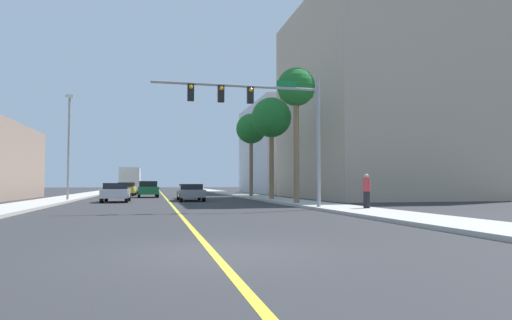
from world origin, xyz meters
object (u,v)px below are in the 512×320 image
at_px(street_lamp, 69,141).
at_px(car_green, 148,189).
at_px(palm_mid, 271,118).
at_px(car_yellow, 127,189).
at_px(palm_near, 296,90).
at_px(car_gray, 191,192).
at_px(traffic_signal_mast, 267,112).
at_px(palm_far, 251,130).
at_px(car_white, 151,187).
at_px(car_silver, 116,192).
at_px(delivery_truck, 130,180).
at_px(pedestrian, 367,191).

bearing_deg(street_lamp, car_green, 55.06).
relative_size(palm_mid, car_yellow, 1.96).
xyz_separation_m(palm_near, car_gray, (-6.01, 7.90, -6.60)).
xyz_separation_m(traffic_signal_mast, street_lamp, (-11.90, 13.82, -0.52)).
height_order(street_lamp, car_yellow, street_lamp).
bearing_deg(palm_mid, traffic_signal_mast, -106.17).
bearing_deg(palm_far, car_green, 160.64).
height_order(palm_near, car_gray, palm_near).
distance_m(car_white, car_gray, 27.30).
relative_size(car_yellow, car_silver, 1.01).
distance_m(delivery_truck, pedestrian, 41.45).
distance_m(car_yellow, car_silver, 16.61).
xyz_separation_m(car_white, car_green, (-0.25, -17.77, -0.01)).
relative_size(car_silver, car_gray, 0.88).
height_order(street_lamp, pedestrian, street_lamp).
bearing_deg(car_yellow, car_gray, -67.78).
height_order(car_gray, pedestrian, pedestrian).
relative_size(street_lamp, delivery_truck, 0.90).
height_order(car_green, car_yellow, car_green).
distance_m(street_lamp, palm_far, 16.12).
bearing_deg(palm_mid, car_yellow, 125.48).
bearing_deg(car_silver, traffic_signal_mast, -54.62).
bearing_deg(palm_near, car_gray, 127.25).
height_order(palm_far, delivery_truck, palm_far).
relative_size(palm_far, car_gray, 1.71).
bearing_deg(traffic_signal_mast, street_lamp, 130.73).
height_order(street_lamp, delivery_truck, street_lamp).
relative_size(car_green, car_yellow, 0.98).
relative_size(palm_mid, delivery_truck, 0.91).
bearing_deg(palm_far, car_gray, -135.40).
xyz_separation_m(palm_far, pedestrian, (1.28, -20.64, -5.42)).
bearing_deg(car_white, street_lamp, -102.15).
distance_m(traffic_signal_mast, car_green, 23.33).
bearing_deg(car_green, car_white, 86.87).
bearing_deg(car_silver, palm_mid, 0.40).
height_order(car_white, car_silver, car_white).
relative_size(palm_near, pedestrian, 5.10).
height_order(palm_far, pedestrian, palm_far).
relative_size(palm_near, car_green, 2.14).
height_order(car_white, car_gray, car_white).
xyz_separation_m(palm_far, car_white, (-9.18, 21.08, -5.62)).
height_order(car_white, car_green, car_green).
bearing_deg(pedestrian, delivery_truck, 80.63).
distance_m(car_white, car_green, 17.77).
height_order(palm_near, delivery_truck, palm_near).
distance_m(palm_far, car_green, 11.46).
relative_size(car_white, delivery_truck, 0.49).
relative_size(traffic_signal_mast, car_yellow, 2.15).
xyz_separation_m(car_white, car_yellow, (-2.57, -11.42, -0.03)).
xyz_separation_m(palm_mid, car_gray, (-6.24, 0.93, -5.78)).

